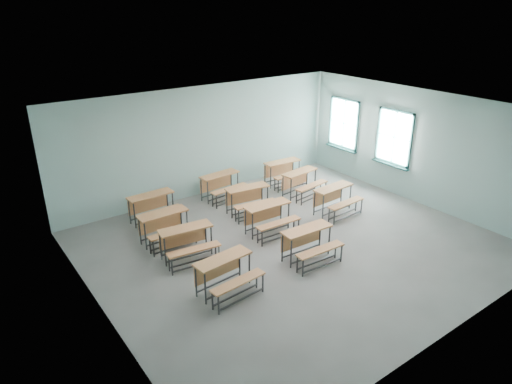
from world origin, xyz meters
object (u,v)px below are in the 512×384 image
desk_unit_r1c2 (336,196)px  desk_unit_r2c1 (249,197)px  desk_unit_r0c1 (309,240)px  desk_unit_r1c1 (270,215)px  desk_unit_r1c0 (188,239)px  desk_unit_r2c2 (302,180)px  desk_unit_r2c0 (166,223)px  desk_unit_r0c0 (226,271)px  desk_unit_r3c0 (153,204)px  desk_unit_r3c1 (222,183)px  desk_unit_r3c2 (284,169)px

desk_unit_r1c2 → desk_unit_r2c1: bearing=141.4°
desk_unit_r0c1 → desk_unit_r1c2: same height
desk_unit_r1c1 → desk_unit_r1c2: (2.14, -0.14, 0.00)m
desk_unit_r1c0 → desk_unit_r2c1: same height
desk_unit_r1c2 → desk_unit_r2c2: bearing=84.2°
desk_unit_r1c0 → desk_unit_r2c0: 1.00m
desk_unit_r0c0 → desk_unit_r1c0: size_ratio=0.98×
desk_unit_r2c2 → desk_unit_r3c0: bearing=159.3°
desk_unit_r0c1 → desk_unit_r1c1: 1.53m
desk_unit_r1c2 → desk_unit_r2c2: (0.07, 1.45, 0.00)m
desk_unit_r1c0 → desk_unit_r2c2: same height
desk_unit_r0c1 → desk_unit_r1c0: bearing=145.9°
desk_unit_r0c1 → desk_unit_r1c2: (2.22, 1.38, 0.00)m
desk_unit_r0c0 → desk_unit_r2c1: 3.66m
desk_unit_r3c1 → desk_unit_r1c1: bearing=-98.9°
desk_unit_r1c1 → desk_unit_r2c2: 2.57m
desk_unit_r2c1 → desk_unit_r2c2: (1.97, 0.08, 0.00)m
desk_unit_r1c1 → desk_unit_r2c1: (0.24, 1.22, 0.00)m
desk_unit_r2c1 → desk_unit_r2c2: bearing=10.3°
desk_unit_r0c1 → desk_unit_r2c0: (-2.21, 2.61, 0.00)m
desk_unit_r3c0 → desk_unit_r1c2: bearing=-31.8°
desk_unit_r2c1 → desk_unit_r3c2: bearing=35.1°
desk_unit_r0c0 → desk_unit_r3c2: size_ratio=1.01×
desk_unit_r1c0 → desk_unit_r3c0: (0.17, 2.20, 0.00)m
desk_unit_r1c2 → desk_unit_r3c1: size_ratio=0.98×
desk_unit_r1c2 → desk_unit_r2c2: 1.45m
desk_unit_r0c1 → desk_unit_r2c1: (0.32, 2.75, 0.00)m
desk_unit_r0c1 → desk_unit_r2c2: 3.64m
desk_unit_r2c2 → desk_unit_r3c2: size_ratio=1.04×
desk_unit_r1c2 → desk_unit_r3c1: 3.29m
desk_unit_r0c1 → desk_unit_r3c2: same height
desk_unit_r2c1 → desk_unit_r3c2: (2.11, 1.09, 0.00)m
desk_unit_r2c1 → desk_unit_r3c0: same height
desk_unit_r1c0 → desk_unit_r2c1: bearing=31.9°
desk_unit_r0c1 → desk_unit_r2c2: bearing=53.7°
desk_unit_r3c1 → desk_unit_r3c2: size_ratio=1.01×
desk_unit_r2c1 → desk_unit_r3c1: same height
desk_unit_r1c1 → desk_unit_r1c2: bearing=-1.3°
desk_unit_r0c0 → desk_unit_r1c1: same height
desk_unit_r1c1 → desk_unit_r3c2: 3.29m
desk_unit_r3c0 → desk_unit_r3c2: same height
desk_unit_r1c1 → desk_unit_r2c2: size_ratio=0.95×
desk_unit_r0c0 → desk_unit_r3c0: bearing=82.9°
desk_unit_r2c2 → desk_unit_r1c0: bearing=-172.5°
desk_unit_r0c0 → desk_unit_r2c2: bearing=27.5°
desk_unit_r1c1 → desk_unit_r3c1: same height
desk_unit_r0c0 → desk_unit_r3c0: (0.16, 3.77, 0.00)m
desk_unit_r1c1 → desk_unit_r2c1: bearing=81.4°
desk_unit_r0c0 → desk_unit_r1c0: (-0.01, 1.57, 0.00)m
desk_unit_r2c0 → desk_unit_r2c1: same height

